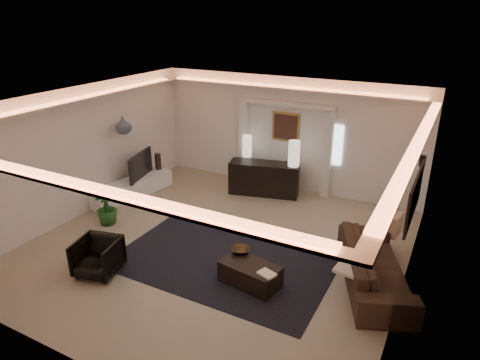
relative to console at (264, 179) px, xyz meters
The scene contains 33 objects.
floor 2.84m from the console, 84.45° to the right, with size 7.00×7.00×0.00m, color tan.
ceiling 3.76m from the console, 84.45° to the right, with size 7.00×7.00×0.00m, color white.
wall_back 1.29m from the console, 68.72° to the left, with size 7.00×7.00×0.00m, color white.
wall_front 6.39m from the console, 87.53° to the right, with size 7.00×7.00×0.00m, color white.
wall_left 4.40m from the console, 139.05° to the right, with size 7.00×7.00×0.00m, color white.
wall_right 4.81m from the console, 36.60° to the right, with size 7.00×7.00×0.00m, color white.
cove_soffit 3.58m from the console, 84.45° to the right, with size 7.00×7.00×0.04m, color silver.
daylight_slit 2.00m from the console, 22.71° to the left, with size 0.25×0.03×1.00m, color white.
area_rug 3.10m from the console, 77.37° to the right, with size 4.00×3.00×0.01m, color black.
pilaster_left 1.27m from the console, 145.69° to the left, with size 0.22×0.20×2.20m, color silver.
pilaster_right 1.69m from the console, 22.84° to the left, with size 0.22×0.20×2.20m, color silver.
alcove_header 1.96m from the console, 65.56° to the left, with size 2.52×0.20×0.12m, color silver.
painting_frame 1.44m from the console, 67.86° to the left, with size 0.74×0.04×0.74m, color tan.
painting_canvas 1.43m from the console, 67.08° to the left, with size 0.62×0.02×0.62m, color #4C2D1E.
art_panel_frame 4.69m from the console, 33.76° to the right, with size 0.04×1.64×0.74m, color black.
art_panel_gold 4.67m from the console, 33.93° to the right, with size 0.02×1.50×0.62m, color tan.
wall_sconce 3.92m from the console, ahead, with size 0.12×0.12×0.22m, color black.
wall_niche 3.68m from the console, 156.14° to the right, with size 0.10×0.55×0.04m, color silver.
console is the anchor object (origin of this frame).
lamp_left 0.97m from the console, 156.60° to the left, with size 0.25×0.25×0.56m, color white.
lamp_right 1.01m from the console, 12.27° to the left, with size 0.28×0.28×0.63m, color white.
media_ledge 3.36m from the console, 148.98° to the right, with size 0.56×2.26×0.42m, color white.
tv 3.26m from the console, 152.84° to the right, with size 0.15×1.15×0.66m, color black.
figurine 2.88m from the console, 164.84° to the right, with size 0.16×0.16×0.44m, color #37241C.
ginger_jar 3.70m from the console, 148.10° to the right, with size 0.39×0.39×0.41m, color #495E67.
plant 3.90m from the console, 127.17° to the right, with size 0.45×0.45×0.81m, color #20531E.
sofa 4.22m from the console, 38.46° to the right, with size 0.95×2.43×0.71m, color black.
throw_blanket 4.44m from the console, 46.85° to the right, with size 0.48×0.40×0.05m, color silver.
throw_pillow 3.67m from the console, 21.14° to the right, with size 0.13×0.44×0.44m, color tan.
coffee_table 3.92m from the console, 68.50° to the right, with size 1.02×0.55×0.38m, color #2F1D19.
bowl 3.54m from the console, 71.97° to the right, with size 0.32×0.32×0.08m, color #3F2915.
magazine 4.19m from the console, 64.45° to the right, with size 0.29×0.21×0.03m, color beige.
armchair 4.75m from the console, 103.54° to the right, with size 0.72×0.74×0.67m, color black.
Camera 1 is at (3.90, -6.38, 4.44)m, focal length 31.87 mm.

